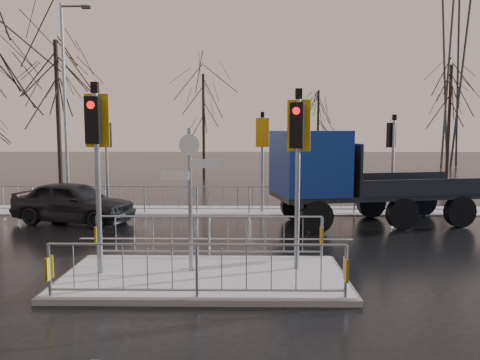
{
  "coord_description": "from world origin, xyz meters",
  "views": [
    {
      "loc": [
        0.9,
        -9.63,
        3.17
      ],
      "look_at": [
        0.72,
        3.24,
        1.8
      ],
      "focal_mm": 35.0,
      "sensor_mm": 36.0,
      "label": 1
    }
  ],
  "objects_px": {
    "traffic_island": "(203,262)",
    "street_lamp_left": "(66,98)",
    "flatbed_truck": "(336,175)",
    "car_far_lane": "(73,202)"
  },
  "relations": [
    {
      "from": "traffic_island",
      "to": "street_lamp_left",
      "type": "distance_m",
      "value": 12.17
    },
    {
      "from": "car_far_lane",
      "to": "street_lamp_left",
      "type": "xyz_separation_m",
      "value": [
        -1.39,
        3.35,
        3.77
      ]
    },
    {
      "from": "car_far_lane",
      "to": "street_lamp_left",
      "type": "distance_m",
      "value": 5.23
    },
    {
      "from": "car_far_lane",
      "to": "flatbed_truck",
      "type": "height_order",
      "value": "flatbed_truck"
    },
    {
      "from": "traffic_island",
      "to": "street_lamp_left",
      "type": "height_order",
      "value": "street_lamp_left"
    },
    {
      "from": "traffic_island",
      "to": "flatbed_truck",
      "type": "bearing_deg",
      "value": 56.44
    },
    {
      "from": "traffic_island",
      "to": "street_lamp_left",
      "type": "bearing_deg",
      "value": 124.07
    },
    {
      "from": "flatbed_truck",
      "to": "street_lamp_left",
      "type": "bearing_deg",
      "value": 160.8
    },
    {
      "from": "flatbed_truck",
      "to": "car_far_lane",
      "type": "bearing_deg",
      "value": 178.45
    },
    {
      "from": "traffic_island",
      "to": "car_far_lane",
      "type": "bearing_deg",
      "value": 129.35
    }
  ]
}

